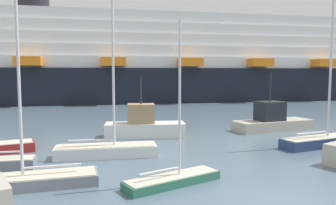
{
  "coord_description": "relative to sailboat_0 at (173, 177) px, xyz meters",
  "views": [
    {
      "loc": [
        -7.32,
        -10.32,
        4.83
      ],
      "look_at": [
        0.0,
        15.02,
        2.43
      ],
      "focal_mm": 35.64,
      "sensor_mm": 36.0,
      "label": 1
    }
  ],
  "objects": [
    {
      "name": "ground_plane",
      "position": [
        3.24,
        -3.06,
        -0.33
      ],
      "size": [
        600.0,
        600.0,
        0.0
      ],
      "primitive_type": "plane",
      "color": "slate"
    },
    {
      "name": "sailboat_0",
      "position": [
        0.0,
        0.0,
        0.0
      ],
      "size": [
        4.57,
        2.42,
        7.0
      ],
      "rotation": [
        0.0,
        0.0,
        0.3
      ],
      "color": "#2D6B51",
      "rests_on": "ground_plane"
    },
    {
      "name": "sailboat_1",
      "position": [
        11.58,
        4.45,
        0.17
      ],
      "size": [
        6.25,
        2.27,
        9.88
      ],
      "rotation": [
        0.0,
        0.0,
        0.14
      ],
      "color": "navy",
      "rests_on": "ground_plane"
    },
    {
      "name": "sailboat_4",
      "position": [
        -5.74,
        1.36,
        0.06
      ],
      "size": [
        5.29,
        1.57,
        8.63
      ],
      "rotation": [
        0.0,
        0.0,
        3.14
      ],
      "color": "gray",
      "rests_on": "ground_plane"
    },
    {
      "name": "sailboat_5",
      "position": [
        -2.27,
        5.58,
        0.2
      ],
      "size": [
        5.84,
        2.13,
        11.43
      ],
      "rotation": [
        0.0,
        0.0,
        -0.1
      ],
      "color": "white",
      "rests_on": "ground_plane"
    },
    {
      "name": "fishing_boat_0",
      "position": [
        11.92,
        10.72,
        0.47
      ],
      "size": [
        7.0,
        2.82,
        4.8
      ],
      "rotation": [
        0.0,
        0.0,
        3.24
      ],
      "color": "#BCB29E",
      "rests_on": "ground_plane"
    },
    {
      "name": "fishing_boat_1",
      "position": [
        1.03,
        10.77,
        0.52
      ],
      "size": [
        6.16,
        3.01,
        4.55
      ],
      "rotation": [
        0.0,
        0.0,
        2.96
      ],
      "color": "white",
      "rests_on": "ground_plane"
    },
    {
      "name": "cruise_ship",
      "position": [
        8.05,
        42.87,
        5.95
      ],
      "size": [
        100.7,
        22.03,
        19.48
      ],
      "rotation": [
        0.0,
        0.0,
        -0.08
      ],
      "color": "black",
      "rests_on": "ground_plane"
    }
  ]
}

